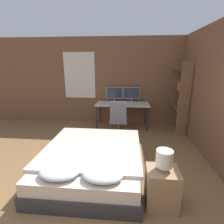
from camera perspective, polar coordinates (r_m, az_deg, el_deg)
wall_back at (r=5.63m, az=0.76°, el=9.87°), size 12.00×0.08×2.70m
bed at (r=3.26m, az=-6.52°, el=-15.49°), size 1.70×1.99×0.55m
nightstand at (r=2.68m, az=15.89°, el=-22.78°), size 0.42×0.39×0.56m
bedside_lamp at (r=2.43m, az=16.71°, el=-14.32°), size 0.22×0.22×0.29m
desk at (r=5.32m, az=3.44°, el=1.97°), size 1.60×0.70×0.74m
monitor_left at (r=5.51m, az=0.73°, el=6.12°), size 0.51×0.16×0.46m
monitor_right at (r=5.49m, az=6.45°, el=5.99°), size 0.51×0.16×0.46m
keyboard at (r=5.07m, az=3.36°, el=2.30°), size 0.37×0.13×0.02m
computer_mouse at (r=5.06m, az=6.50°, el=2.33°), size 0.07×0.05×0.04m
office_chair at (r=4.69m, az=2.10°, el=-3.38°), size 0.52×0.52×0.99m
bookshelf at (r=5.23m, az=21.58°, el=5.36°), size 0.30×0.86×1.96m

